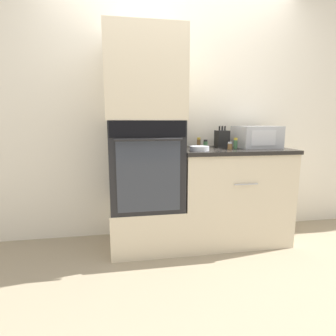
# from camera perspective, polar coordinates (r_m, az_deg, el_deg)

# --- Properties ---
(ground_plane) EXTENTS (12.00, 12.00, 0.00)m
(ground_plane) POSITION_cam_1_polar(r_m,az_deg,el_deg) (2.48, 4.16, -18.74)
(ground_plane) COLOR gray
(wall_back) EXTENTS (8.00, 0.05, 2.50)m
(wall_back) POSITION_cam_1_polar(r_m,az_deg,el_deg) (2.79, 1.39, 11.19)
(wall_back) COLOR silver
(wall_back) RESTS_ON ground_plane
(oven_cabinet_base) EXTENTS (0.67, 0.60, 0.41)m
(oven_cabinet_base) POSITION_cam_1_polar(r_m,az_deg,el_deg) (2.61, -4.66, -12.25)
(oven_cabinet_base) COLOR beige
(oven_cabinet_base) RESTS_ON ground_plane
(wall_oven) EXTENTS (0.64, 0.64, 0.80)m
(wall_oven) POSITION_cam_1_polar(r_m,az_deg,el_deg) (2.45, -4.86, 0.90)
(wall_oven) COLOR black
(wall_oven) RESTS_ON oven_cabinet_base
(oven_cabinet_upper) EXTENTS (0.67, 0.60, 0.75)m
(oven_cabinet_upper) POSITION_cam_1_polar(r_m,az_deg,el_deg) (2.45, -5.15, 19.08)
(oven_cabinet_upper) COLOR beige
(oven_cabinet_upper) RESTS_ON wall_oven
(counter_unit) EXTENTS (1.07, 0.63, 0.94)m
(counter_unit) POSITION_cam_1_polar(r_m,az_deg,el_deg) (2.73, 13.60, -5.63)
(counter_unit) COLOR beige
(counter_unit) RESTS_ON ground_plane
(microwave) EXTENTS (0.39, 0.38, 0.21)m
(microwave) POSITION_cam_1_polar(r_m,az_deg,el_deg) (2.80, 18.62, 6.47)
(microwave) COLOR #B2B5BA
(microwave) RESTS_ON counter_unit
(knife_block) EXTENTS (0.12, 0.14, 0.21)m
(knife_block) POSITION_cam_1_polar(r_m,az_deg,el_deg) (2.72, 11.65, 6.25)
(knife_block) COLOR black
(knife_block) RESTS_ON counter_unit
(bowl) EXTENTS (0.17, 0.17, 0.04)m
(bowl) POSITION_cam_1_polar(r_m,az_deg,el_deg) (2.37, 6.86, 4.26)
(bowl) COLOR silver
(bowl) RESTS_ON counter_unit
(condiment_jar_near) EXTENTS (0.04, 0.04, 0.09)m
(condiment_jar_near) POSITION_cam_1_polar(r_m,az_deg,el_deg) (2.75, 6.71, 5.62)
(condiment_jar_near) COLOR brown
(condiment_jar_near) RESTS_ON counter_unit
(condiment_jar_mid) EXTENTS (0.04, 0.04, 0.07)m
(condiment_jar_mid) POSITION_cam_1_polar(r_m,az_deg,el_deg) (2.53, 13.34, 4.73)
(condiment_jar_mid) COLOR brown
(condiment_jar_mid) RESTS_ON counter_unit
(condiment_jar_far) EXTENTS (0.04, 0.04, 0.08)m
(condiment_jar_far) POSITION_cam_1_polar(r_m,az_deg,el_deg) (2.64, 8.16, 5.24)
(condiment_jar_far) COLOR #427047
(condiment_jar_far) RESTS_ON counter_unit
(condiment_jar_back) EXTENTS (0.04, 0.04, 0.11)m
(condiment_jar_back) POSITION_cam_1_polar(r_m,az_deg,el_deg) (2.60, 14.48, 5.21)
(condiment_jar_back) COLOR #427047
(condiment_jar_back) RESTS_ON counter_unit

